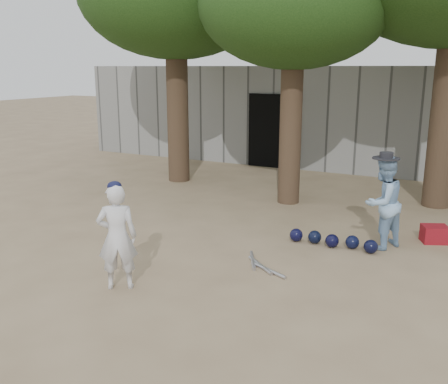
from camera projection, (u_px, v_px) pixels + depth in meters
The scene contains 7 objects.
ground at pixel (162, 259), 7.92m from camera, with size 70.00×70.00×0.00m, color #937C5E.
boy_player at pixel (117, 237), 6.74m from camera, with size 0.54×0.35×1.47m, color silver.
spectator_blue at pixel (383, 203), 8.27m from camera, with size 0.76×0.59×1.56m, color #8DB4DB.
red_bag at pixel (434, 234), 8.66m from camera, with size 0.42×0.32×0.30m, color maroon.
back_building at pixel (336, 113), 16.48m from camera, with size 16.00×5.24×3.00m.
helmet_row at pixel (333, 240), 8.46m from camera, with size 1.51×0.32×0.23m.
bat_pile at pixel (260, 265), 7.62m from camera, with size 0.89×0.75×0.06m.
Camera 1 is at (4.25, -6.16, 2.97)m, focal length 40.00 mm.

